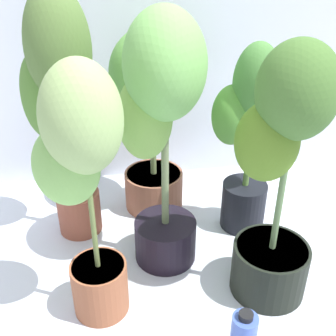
{
  "coord_description": "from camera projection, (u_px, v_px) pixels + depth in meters",
  "views": [
    {
      "loc": [
        -0.19,
        -1.13,
        1.17
      ],
      "look_at": [
        0.0,
        0.22,
        0.39
      ],
      "focal_mm": 44.63,
      "sensor_mm": 36.0,
      "label": 1
    }
  ],
  "objects": [
    {
      "name": "potted_plant_front_left",
      "position": [
        82.0,
        175.0,
        1.22
      ],
      "size": [
        0.34,
        0.3,
        0.89
      ],
      "color": "#945336",
      "rests_on": "ground"
    },
    {
      "name": "ground_plane",
      "position": [
        175.0,
        285.0,
        1.58
      ],
      "size": [
        8.0,
        8.0,
        0.0
      ],
      "primitive_type": "plane",
      "color": "silver",
      "rests_on": "ground"
    },
    {
      "name": "potted_plant_back_center",
      "position": [
        148.0,
        104.0,
        1.78
      ],
      "size": [
        0.52,
        0.5,
        0.85
      ],
      "color": "brown",
      "rests_on": "ground"
    },
    {
      "name": "potted_plant_center",
      "position": [
        160.0,
        118.0,
        1.42
      ],
      "size": [
        0.33,
        0.32,
        0.98
      ],
      "color": "black",
      "rests_on": "ground"
    },
    {
      "name": "potted_plant_front_right",
      "position": [
        279.0,
        173.0,
        1.33
      ],
      "size": [
        0.33,
        0.3,
        0.92
      ],
      "color": "black",
      "rests_on": "ground"
    },
    {
      "name": "potted_plant_back_right",
      "position": [
        249.0,
        134.0,
        1.68
      ],
      "size": [
        0.33,
        0.23,
        0.82
      ],
      "color": "black",
      "rests_on": "ground"
    },
    {
      "name": "potted_plant_back_left",
      "position": [
        59.0,
        91.0,
        1.56
      ],
      "size": [
        0.33,
        0.27,
        1.03
      ],
      "color": "brown",
      "rests_on": "ground"
    }
  ]
}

